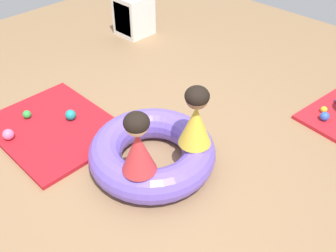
{
  "coord_description": "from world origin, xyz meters",
  "views": [
    {
      "loc": [
        1.91,
        -1.73,
        2.39
      ],
      "look_at": [
        0.08,
        0.13,
        0.32
      ],
      "focal_mm": 40.47,
      "sensor_mm": 36.0,
      "label": 1
    }
  ],
  "objects_px": {
    "child_in_red": "(138,144)",
    "play_ball_pink": "(8,134)",
    "play_ball_teal": "(71,115)",
    "inflatable_cushion": "(152,152)",
    "play_ball_green": "(27,114)",
    "storage_cube": "(132,16)",
    "play_ball_blue_second": "(325,116)",
    "child_in_yellow": "(196,117)",
    "play_ball_yellow": "(324,110)"
  },
  "relations": [
    {
      "from": "play_ball_yellow",
      "to": "child_in_yellow",
      "type": "bearing_deg",
      "value": -106.76
    },
    {
      "from": "play_ball_teal",
      "to": "play_ball_pink",
      "type": "distance_m",
      "value": 0.62
    },
    {
      "from": "child_in_yellow",
      "to": "child_in_red",
      "type": "bearing_deg",
      "value": -43.47
    },
    {
      "from": "play_ball_blue_second",
      "to": "child_in_red",
      "type": "bearing_deg",
      "value": -107.67
    },
    {
      "from": "play_ball_pink",
      "to": "play_ball_green",
      "type": "distance_m",
      "value": 0.35
    },
    {
      "from": "play_ball_teal",
      "to": "play_ball_blue_second",
      "type": "height_order",
      "value": "play_ball_teal"
    },
    {
      "from": "play_ball_teal",
      "to": "storage_cube",
      "type": "bearing_deg",
      "value": 121.64
    },
    {
      "from": "play_ball_yellow",
      "to": "play_ball_blue_second",
      "type": "bearing_deg",
      "value": -61.74
    },
    {
      "from": "play_ball_green",
      "to": "play_ball_blue_second",
      "type": "xyz_separation_m",
      "value": [
        2.2,
        2.1,
        0.0
      ]
    },
    {
      "from": "play_ball_blue_second",
      "to": "play_ball_yellow",
      "type": "bearing_deg",
      "value": 118.26
    },
    {
      "from": "inflatable_cushion",
      "to": "child_in_yellow",
      "type": "relative_size",
      "value": 2.04
    },
    {
      "from": "play_ball_teal",
      "to": "play_ball_green",
      "type": "relative_size",
      "value": 1.27
    },
    {
      "from": "play_ball_teal",
      "to": "play_ball_blue_second",
      "type": "bearing_deg",
      "value": 44.17
    },
    {
      "from": "storage_cube",
      "to": "inflatable_cushion",
      "type": "bearing_deg",
      "value": -37.9
    },
    {
      "from": "child_in_red",
      "to": "storage_cube",
      "type": "height_order",
      "value": "child_in_red"
    },
    {
      "from": "play_ball_teal",
      "to": "play_ball_pink",
      "type": "height_order",
      "value": "same"
    },
    {
      "from": "child_in_yellow",
      "to": "storage_cube",
      "type": "relative_size",
      "value": 0.98
    },
    {
      "from": "play_ball_green",
      "to": "play_ball_teal",
      "type": "bearing_deg",
      "value": 41.33
    },
    {
      "from": "play_ball_pink",
      "to": "storage_cube",
      "type": "distance_m",
      "value": 2.65
    },
    {
      "from": "play_ball_pink",
      "to": "play_ball_green",
      "type": "height_order",
      "value": "play_ball_pink"
    },
    {
      "from": "inflatable_cushion",
      "to": "storage_cube",
      "type": "height_order",
      "value": "storage_cube"
    },
    {
      "from": "child_in_yellow",
      "to": "play_ball_yellow",
      "type": "bearing_deg",
      "value": 129.71
    },
    {
      "from": "child_in_yellow",
      "to": "storage_cube",
      "type": "distance_m",
      "value": 2.89
    },
    {
      "from": "play_ball_pink",
      "to": "play_ball_teal",
      "type": "bearing_deg",
      "value": 74.91
    },
    {
      "from": "child_in_red",
      "to": "play_ball_pink",
      "type": "height_order",
      "value": "child_in_red"
    },
    {
      "from": "child_in_red",
      "to": "play_ball_pink",
      "type": "bearing_deg",
      "value": 155.44
    },
    {
      "from": "play_ball_green",
      "to": "play_ball_blue_second",
      "type": "relative_size",
      "value": 0.91
    },
    {
      "from": "inflatable_cushion",
      "to": "child_in_red",
      "type": "distance_m",
      "value": 0.55
    },
    {
      "from": "child_in_red",
      "to": "storage_cube",
      "type": "distance_m",
      "value": 3.13
    },
    {
      "from": "child_in_red",
      "to": "play_ball_green",
      "type": "xyz_separation_m",
      "value": [
        -1.57,
        -0.15,
        -0.47
      ]
    },
    {
      "from": "play_ball_pink",
      "to": "play_ball_blue_second",
      "type": "relative_size",
      "value": 1.16
    },
    {
      "from": "play_ball_pink",
      "to": "play_ball_yellow",
      "type": "distance_m",
      "value": 3.19
    },
    {
      "from": "storage_cube",
      "to": "child_in_yellow",
      "type": "bearing_deg",
      "value": -30.76
    },
    {
      "from": "play_ball_pink",
      "to": "storage_cube",
      "type": "xyz_separation_m",
      "value": [
        -0.99,
        2.45,
        0.19
      ]
    },
    {
      "from": "child_in_red",
      "to": "play_ball_blue_second",
      "type": "relative_size",
      "value": 5.79
    },
    {
      "from": "inflatable_cushion",
      "to": "child_in_yellow",
      "type": "distance_m",
      "value": 0.55
    },
    {
      "from": "inflatable_cushion",
      "to": "play_ball_green",
      "type": "height_order",
      "value": "inflatable_cushion"
    },
    {
      "from": "play_ball_blue_second",
      "to": "storage_cube",
      "type": "xyz_separation_m",
      "value": [
        -3.0,
        0.06,
        0.19
      ]
    },
    {
      "from": "child_in_yellow",
      "to": "storage_cube",
      "type": "height_order",
      "value": "child_in_yellow"
    },
    {
      "from": "play_ball_teal",
      "to": "play_ball_green",
      "type": "xyz_separation_m",
      "value": [
        -0.34,
        -0.3,
        -0.01
      ]
    },
    {
      "from": "play_ball_green",
      "to": "storage_cube",
      "type": "distance_m",
      "value": 2.31
    },
    {
      "from": "inflatable_cushion",
      "to": "play_ball_blue_second",
      "type": "relative_size",
      "value": 12.08
    },
    {
      "from": "inflatable_cushion",
      "to": "play_ball_pink",
      "type": "distance_m",
      "value": 1.42
    },
    {
      "from": "inflatable_cushion",
      "to": "play_ball_pink",
      "type": "xyz_separation_m",
      "value": [
        -1.2,
        -0.75,
        -0.05
      ]
    },
    {
      "from": "play_ball_green",
      "to": "play_ball_blue_second",
      "type": "distance_m",
      "value": 3.04
    },
    {
      "from": "inflatable_cushion",
      "to": "play_ball_teal",
      "type": "height_order",
      "value": "inflatable_cushion"
    },
    {
      "from": "child_in_yellow",
      "to": "play_ball_yellow",
      "type": "height_order",
      "value": "child_in_yellow"
    },
    {
      "from": "play_ball_blue_second",
      "to": "child_in_yellow",
      "type": "bearing_deg",
      "value": -110.48
    },
    {
      "from": "play_ball_teal",
      "to": "play_ball_blue_second",
      "type": "distance_m",
      "value": 2.59
    },
    {
      "from": "play_ball_teal",
      "to": "play_ball_pink",
      "type": "bearing_deg",
      "value": -105.09
    }
  ]
}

